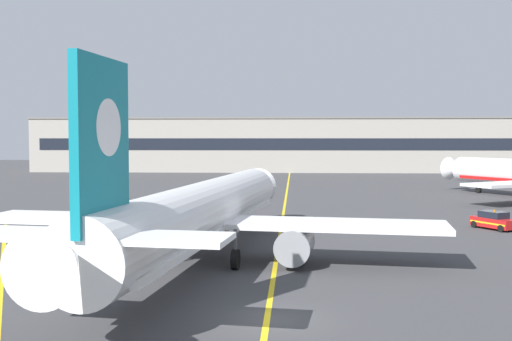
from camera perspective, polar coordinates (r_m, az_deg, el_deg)
The scene contains 6 objects.
ground_plane at distance 28.76m, azimuth 1.89°, elevation -13.77°, with size 400.00×400.00×0.00m, color #3D3D3F.
taxiway_centreline at distance 58.13m, azimuth 2.41°, elevation -5.18°, with size 0.30×180.00×0.01m, color yellow.
airliner_foreground at distance 40.84m, azimuth -4.97°, elevation -3.93°, with size 32.35×41.46×11.65m.
service_car_third at distance 59.82m, azimuth 21.45°, elevation -4.42°, with size 3.64×4.54×1.79m.
safety_cone_by_nose_gear at distance 57.55m, azimuth -1.42°, elevation -5.01°, with size 0.44×0.44×0.55m.
terminal_building at distance 151.63m, azimuth 4.31°, elevation 2.43°, with size 133.92×12.40×13.41m.
Camera 1 is at (0.46, -27.53, 8.32)m, focal length 42.62 mm.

